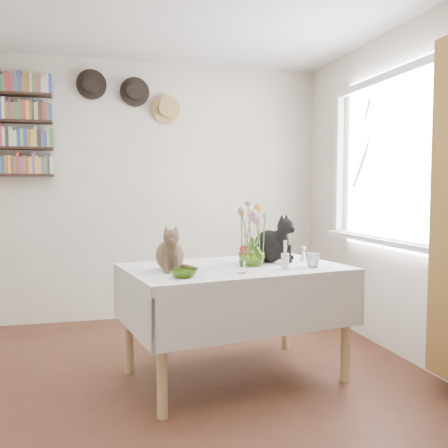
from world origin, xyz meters
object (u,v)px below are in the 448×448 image
object	(u,v)px
dining_table	(235,294)
black_cat	(269,237)
tabby_cat	(170,247)
flower_vase	(252,252)

from	to	relation	value
dining_table	black_cat	bearing A→B (deg)	24.32
tabby_cat	flower_vase	distance (m)	0.56
dining_table	flower_vase	size ratio (longest dim) A/B	8.29
tabby_cat	black_cat	distance (m)	0.75
dining_table	tabby_cat	distance (m)	0.56
black_cat	flower_vase	xyz separation A→B (m)	(-0.17, -0.14, -0.08)
tabby_cat	flower_vase	size ratio (longest dim) A/B	1.57
black_cat	flower_vase	distance (m)	0.24
dining_table	tabby_cat	xyz separation A→B (m)	(-0.44, -0.05, 0.33)
black_cat	flower_vase	bearing A→B (deg)	177.31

